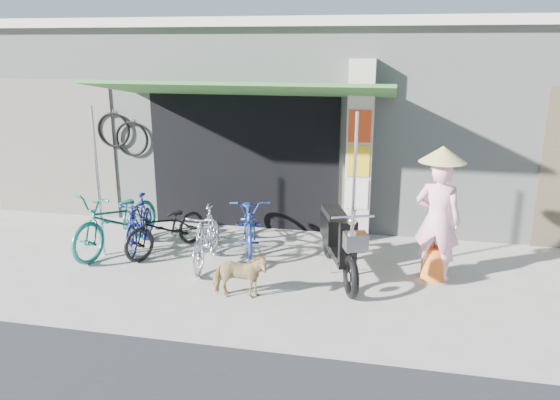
% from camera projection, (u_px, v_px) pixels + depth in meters
% --- Properties ---
extents(ground, '(80.00, 80.00, 0.00)m').
position_uv_depth(ground, '(279.00, 292.00, 7.36)').
color(ground, '#ADA99C').
rests_on(ground, ground).
extents(bicycle_shop, '(12.30, 5.30, 3.66)m').
position_uv_depth(bicycle_shop, '(329.00, 112.00, 11.64)').
color(bicycle_shop, gray).
rests_on(bicycle_shop, ground).
extents(shop_pillar, '(0.42, 0.44, 3.00)m').
position_uv_depth(shop_pillar, '(360.00, 152.00, 9.08)').
color(shop_pillar, beige).
rests_on(shop_pillar, ground).
extents(awning, '(4.60, 1.88, 2.72)m').
position_uv_depth(awning, '(244.00, 92.00, 8.38)').
color(awning, '#32662E').
rests_on(awning, ground).
extents(neighbour_left, '(2.60, 0.06, 2.60)m').
position_uv_depth(neighbour_left, '(52.00, 148.00, 10.43)').
color(neighbour_left, '#6B665B').
rests_on(neighbour_left, ground).
extents(bike_teal, '(1.09, 2.06, 1.03)m').
position_uv_depth(bike_teal, '(117.00, 220.00, 8.73)').
color(bike_teal, '#197261').
rests_on(bike_teal, ground).
extents(bike_blue, '(0.66, 1.52, 0.88)m').
position_uv_depth(bike_blue, '(139.00, 224.00, 8.77)').
color(bike_blue, navy).
rests_on(bike_blue, ground).
extents(bike_black, '(1.22, 1.68, 0.84)m').
position_uv_depth(bike_black, '(167.00, 227.00, 8.66)').
color(bike_black, black).
rests_on(bike_black, ground).
extents(bike_silver, '(0.53, 1.50, 0.89)m').
position_uv_depth(bike_silver, '(206.00, 237.00, 8.14)').
color(bike_silver, silver).
rests_on(bike_silver, ground).
extents(bike_navy, '(1.09, 1.87, 0.93)m').
position_uv_depth(bike_navy, '(250.00, 221.00, 8.83)').
color(bike_navy, navy).
rests_on(bike_navy, ground).
extents(street_dog, '(0.78, 0.45, 0.62)m').
position_uv_depth(street_dog, '(239.00, 276.00, 7.10)').
color(street_dog, '#9C8953').
rests_on(street_dog, ground).
extents(moped, '(0.86, 1.92, 1.12)m').
position_uv_depth(moped, '(338.00, 241.00, 7.78)').
color(moped, black).
rests_on(moped, ground).
extents(nun, '(0.72, 0.64, 1.91)m').
position_uv_depth(nun, '(438.00, 216.00, 7.54)').
color(nun, '#F9A8BA').
rests_on(nun, ground).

